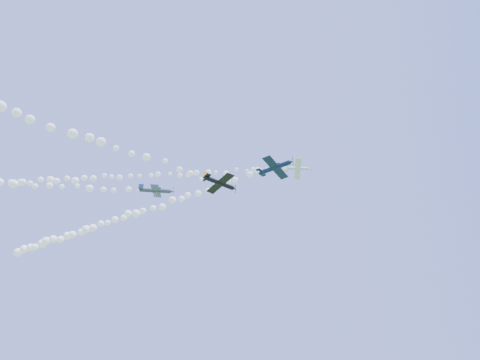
% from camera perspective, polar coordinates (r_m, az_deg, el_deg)
% --- Properties ---
extents(plane_white, '(6.35, 6.49, 2.47)m').
position_cam_1_polar(plane_white, '(95.49, 8.21, 1.65)').
color(plane_white, white).
extents(smoke_trail_white, '(77.47, 16.77, 2.73)m').
position_cam_1_polar(smoke_trail_white, '(100.80, -15.87, 0.46)').
color(smoke_trail_white, white).
extents(plane_navy, '(8.12, 8.60, 2.17)m').
position_cam_1_polar(plane_navy, '(81.01, 5.07, 1.80)').
color(plane_navy, '#0D1B3A').
extents(smoke_trail_navy, '(79.45, 24.27, 3.14)m').
position_cam_1_polar(smoke_trail_navy, '(104.27, -16.97, -5.36)').
color(smoke_trail_navy, white).
extents(plane_grey, '(7.82, 8.18, 2.39)m').
position_cam_1_polar(plane_grey, '(90.46, -11.85, -1.48)').
color(plane_grey, '#353D4E').
extents(plane_black, '(6.13, 5.97, 2.27)m').
position_cam_1_polar(plane_black, '(67.72, -2.88, -0.44)').
color(plane_black, black).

